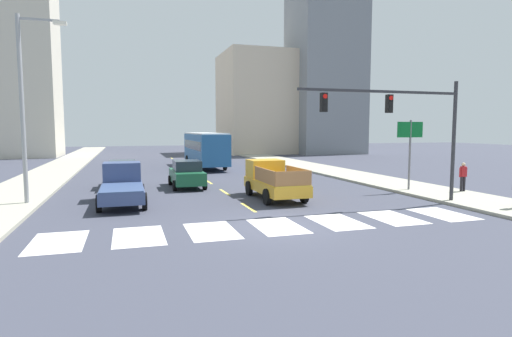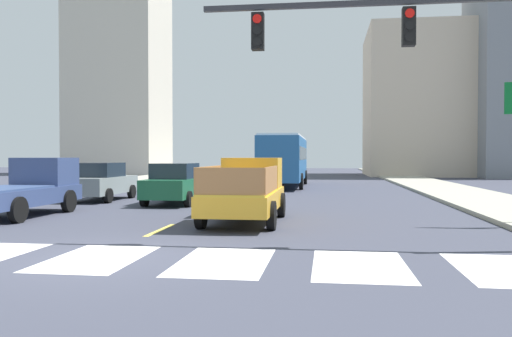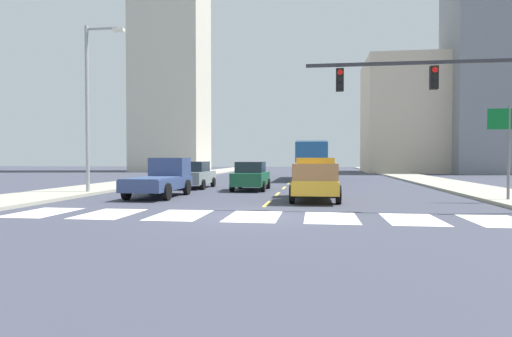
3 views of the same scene
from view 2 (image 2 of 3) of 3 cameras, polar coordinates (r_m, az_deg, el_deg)
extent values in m
plane|color=#3A3C4A|center=(10.88, -17.03, -9.35)|extent=(160.00, 160.00, 0.00)
cube|color=#A09D8C|center=(28.63, 21.71, -2.64)|extent=(3.98, 110.00, 0.15)
cube|color=#A09D8C|center=(32.00, -22.11, -2.23)|extent=(3.98, 110.00, 0.15)
cube|color=silver|center=(10.88, -17.03, -9.33)|extent=(1.71, 2.85, 0.01)
cube|color=silver|center=(10.10, -3.57, -10.11)|extent=(1.71, 2.85, 0.01)
cube|color=silver|center=(9.93, 11.26, -10.33)|extent=(1.71, 2.85, 0.01)
cube|color=silver|center=(10.40, 25.63, -9.90)|extent=(1.71, 2.85, 0.01)
cube|color=#D9C34C|center=(14.56, -10.38, -6.60)|extent=(0.16, 2.40, 0.01)
cube|color=#D9C34C|center=(19.34, -5.76, -4.62)|extent=(0.16, 2.40, 0.01)
cube|color=#D9C34C|center=(24.21, -3.00, -3.42)|extent=(0.16, 2.40, 0.01)
cube|color=#D9C34C|center=(29.13, -1.17, -2.62)|extent=(0.16, 2.40, 0.01)
cube|color=#D9C34C|center=(34.07, 0.13, -2.04)|extent=(0.16, 2.40, 0.01)
cube|color=#D9C34C|center=(39.02, 1.10, -1.62)|extent=(0.16, 2.40, 0.01)
cube|color=#D9C34C|center=(43.99, 1.85, -1.28)|extent=(0.16, 2.40, 0.01)
cube|color=#D9C34C|center=(48.96, 2.45, -1.02)|extent=(0.16, 2.40, 0.01)
cube|color=gold|center=(15.87, -1.24, -3.47)|extent=(1.96, 5.20, 0.56)
cube|color=gold|center=(17.51, -0.37, -0.46)|extent=(1.84, 1.60, 1.00)
cube|color=#19232D|center=(17.94, -0.18, 0.16)|extent=(1.72, 0.08, 0.56)
cube|color=gold|center=(14.91, -1.81, -2.58)|extent=(1.84, 3.30, 0.06)
cylinder|color=black|center=(17.60, -3.61, -3.91)|extent=(0.22, 0.80, 0.80)
cylinder|color=black|center=(17.32, 2.78, -3.99)|extent=(0.22, 0.80, 0.80)
cylinder|color=black|center=(14.57, -6.02, -5.01)|extent=(0.22, 0.80, 0.80)
cylinder|color=black|center=(14.23, 1.69, -5.15)|extent=(0.22, 0.80, 0.80)
cube|color=#98673C|center=(15.07, -5.19, -1.10)|extent=(0.06, 3.17, 0.70)
cube|color=#98673C|center=(14.77, 1.64, -1.14)|extent=(0.06, 3.17, 0.70)
cube|color=#98673C|center=(13.33, -2.94, -1.41)|extent=(1.80, 0.06, 0.70)
cube|color=navy|center=(19.09, -24.53, -2.78)|extent=(1.96, 5.20, 0.56)
cube|color=navy|center=(20.51, -22.01, -0.30)|extent=(1.84, 1.60, 1.00)
cube|color=#19232D|center=(20.89, -21.42, 0.23)|extent=(1.72, 0.08, 0.56)
cube|color=navy|center=(18.27, -26.12, -2.00)|extent=(1.84, 3.30, 0.06)
cylinder|color=black|center=(20.95, -24.51, -3.19)|extent=(0.22, 0.80, 0.80)
cylinder|color=black|center=(19.97, -19.74, -3.36)|extent=(0.22, 0.80, 0.80)
cylinder|color=black|center=(17.27, -24.53, -4.13)|extent=(0.22, 0.80, 0.80)
cube|color=#225690|center=(34.58, 3.12, 1.07)|extent=(2.50, 10.80, 2.70)
cube|color=#19232D|center=(34.58, 3.12, 1.65)|extent=(2.52, 9.94, 0.80)
cube|color=silver|center=(34.60, 3.12, 3.40)|extent=(2.40, 10.37, 0.12)
cylinder|color=black|center=(38.06, 1.65, -0.94)|extent=(0.22, 1.00, 1.00)
cylinder|color=black|center=(37.88, 5.41, -0.96)|extent=(0.22, 1.00, 1.00)
cylinder|color=black|center=(31.79, 0.44, -1.39)|extent=(0.22, 1.00, 1.00)
cylinder|color=black|center=(31.57, 4.95, -1.41)|extent=(0.22, 1.00, 1.00)
cube|color=#1A5A38|center=(22.37, -8.71, -2.04)|extent=(1.80, 4.40, 0.76)
cube|color=#1E2833|center=(22.19, -8.83, -0.25)|extent=(1.58, 2.11, 0.64)
cylinder|color=black|center=(23.96, -9.86, -2.73)|extent=(0.22, 0.64, 0.64)
cylinder|color=black|center=(23.48, -5.66, -2.80)|extent=(0.22, 0.64, 0.64)
cylinder|color=black|center=(21.38, -12.07, -3.23)|extent=(0.22, 0.64, 0.64)
cylinder|color=black|center=(20.84, -7.40, -3.33)|extent=(0.22, 0.64, 0.64)
cube|color=gray|center=(24.89, -16.48, -1.74)|extent=(1.80, 4.40, 0.76)
cube|color=#1E2833|center=(24.72, -16.63, -0.13)|extent=(1.58, 2.11, 0.64)
cylinder|color=black|center=(26.52, -17.04, -2.38)|extent=(0.22, 0.64, 0.64)
cylinder|color=black|center=(25.82, -13.40, -2.45)|extent=(0.22, 0.64, 0.64)
cylinder|color=black|center=(24.08, -19.76, -2.77)|extent=(0.22, 0.64, 0.64)
cylinder|color=black|center=(23.30, -15.82, -2.87)|extent=(0.22, 0.64, 0.64)
cube|color=#2D2D33|center=(12.41, 14.34, 17.15)|extent=(8.35, 0.12, 0.12)
cube|color=black|center=(12.33, 16.32, 14.61)|extent=(0.28, 0.24, 0.84)
cylinder|color=red|center=(12.27, 16.42, 15.93)|extent=(0.20, 0.04, 0.20)
cylinder|color=black|center=(12.20, 16.41, 14.75)|extent=(0.20, 0.04, 0.20)
cylinder|color=black|center=(12.15, 16.40, 13.56)|extent=(0.20, 0.04, 0.20)
cube|color=black|center=(12.30, 0.20, 14.70)|extent=(0.28, 0.24, 0.84)
cylinder|color=red|center=(12.24, 0.12, 16.02)|extent=(0.20, 0.04, 0.20)
cylinder|color=black|center=(12.17, 0.12, 14.84)|extent=(0.20, 0.04, 0.20)
cylinder|color=black|center=(12.12, 0.12, 13.64)|extent=(0.20, 0.04, 0.20)
cube|color=beige|center=(58.10, 17.36, 6.76)|extent=(10.92, 11.76, 15.14)
camera|label=1|loc=(11.19, -109.14, 8.20)|focal=29.34mm
camera|label=3|loc=(5.26, -144.70, -1.56)|focal=30.65mm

